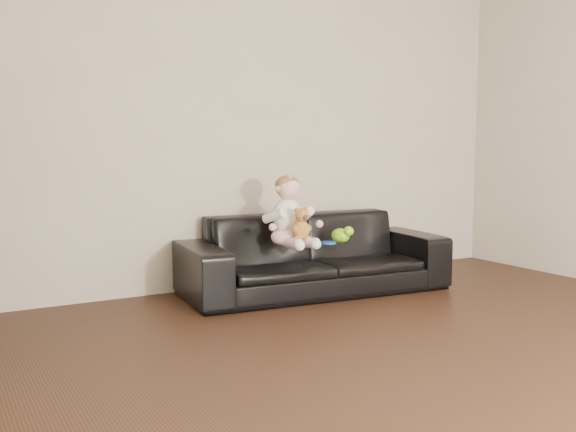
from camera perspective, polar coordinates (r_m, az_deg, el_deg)
floor at (r=3.06m, az=20.15°, el=-15.27°), size 5.50×5.50×0.00m
wall_back at (r=5.07m, az=-3.90°, el=8.46°), size 5.00×0.00×5.00m
sofa at (r=4.86m, az=2.32°, el=-3.37°), size 2.06×0.96×0.58m
baby at (r=4.58m, az=0.09°, el=0.05°), size 0.35×0.43×0.51m
teddy_bear at (r=4.46m, az=1.19°, el=-0.77°), size 0.15×0.15×0.23m
toy_green at (r=4.80m, az=4.69°, el=-1.75°), size 0.15×0.17×0.11m
toy_rattle at (r=4.90m, az=4.96°, el=-1.88°), size 0.07×0.07×0.06m
toy_blue_disc at (r=4.76m, az=3.65°, el=-2.38°), size 0.11×0.11×0.02m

